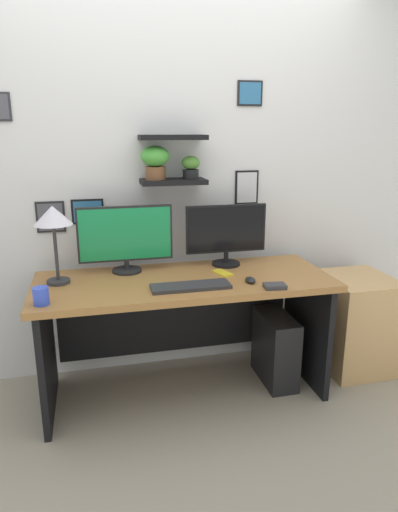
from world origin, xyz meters
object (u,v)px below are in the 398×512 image
object	(u,v)px
computer_tower_right	(276,348)
monitor_right	(226,233)
monitor_left	(126,237)
cell_phone	(223,273)
drawer_cabinet	(355,322)
computer_mouse	(250,280)
desk_lamp	(53,221)
desk	(183,308)
scissors_tray	(275,286)
keyboard	(190,286)
coffee_mug	(41,296)

from	to	relation	value
computer_tower_right	monitor_right	bearing A→B (deg)	141.67
monitor_left	cell_phone	xyz separation A→B (m)	(0.56, -0.18, -0.21)
monitor_right	drawer_cabinet	xyz separation A→B (m)	(0.88, -0.16, -0.64)
computer_mouse	desk_lamp	distance (m)	1.15
cell_phone	drawer_cabinet	size ratio (longest dim) A/B	0.22
desk	desk_lamp	distance (m)	0.91
cell_phone	scissors_tray	distance (m)	0.38
monitor_left	keyboard	world-z (taller)	monitor_left
cell_phone	coffee_mug	bearing A→B (deg)	176.08
computer_tower_right	desk	bearing A→B (deg)	174.22
desk	keyboard	xyz separation A→B (m)	(-0.00, -0.23, 0.22)
computer_mouse	scissors_tray	bearing A→B (deg)	-50.84
cell_phone	computer_tower_right	size ratio (longest dim) A/B	0.31
drawer_cabinet	computer_tower_right	bearing A→B (deg)	-174.06
scissors_tray	computer_tower_right	distance (m)	0.62
coffee_mug	drawer_cabinet	distance (m)	2.05
monitor_left	desk_lamp	world-z (taller)	desk_lamp
computer_mouse	scissors_tray	world-z (taller)	computer_mouse
monitor_left	computer_mouse	distance (m)	0.79
scissors_tray	drawer_cabinet	xyz separation A→B (m)	(0.75, 0.34, -0.44)
desk	coffee_mug	bearing A→B (deg)	-159.25
keyboard	computer_tower_right	distance (m)	0.82
desk	cell_phone	distance (m)	0.32
desk_lamp	computer_tower_right	bearing A→B (deg)	-3.87
scissors_tray	monitor_left	bearing A→B (deg)	147.08
monitor_left	computer_tower_right	bearing A→B (deg)	-13.62
computer_tower_right	cell_phone	bearing A→B (deg)	173.73
monitor_right	keyboard	world-z (taller)	monitor_right
keyboard	computer_mouse	size ratio (longest dim) A/B	4.89
monitor_left	keyboard	size ratio (longest dim) A/B	1.30
desk	drawer_cabinet	size ratio (longest dim) A/B	2.69
drawer_cabinet	cell_phone	bearing A→B (deg)	-178.57
scissors_tray	computer_mouse	bearing A→B (deg)	129.16
monitor_right	scissors_tray	world-z (taller)	monitor_right
desk_lamp	computer_mouse	bearing A→B (deg)	-12.85
coffee_mug	cell_phone	bearing A→B (deg)	14.96
monitor_left	desk_lamp	distance (m)	0.44
keyboard	computer_mouse	distance (m)	0.36
monitor_left	drawer_cabinet	world-z (taller)	monitor_left
keyboard	computer_mouse	bearing A→B (deg)	1.95
keyboard	drawer_cabinet	distance (m)	1.30
keyboard	computer_tower_right	bearing A→B (deg)	15.54
drawer_cabinet	monitor_right	bearing A→B (deg)	169.81
cell_phone	desk_lamp	bearing A→B (deg)	158.14
desk	computer_mouse	xyz separation A→B (m)	(0.35, -0.22, 0.22)
monitor_right	cell_phone	world-z (taller)	monitor_right
desk	computer_mouse	distance (m)	0.47
desk	keyboard	bearing A→B (deg)	-90.87
monitor_right	desk	bearing A→B (deg)	-153.10
coffee_mug	scissors_tray	world-z (taller)	coffee_mug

